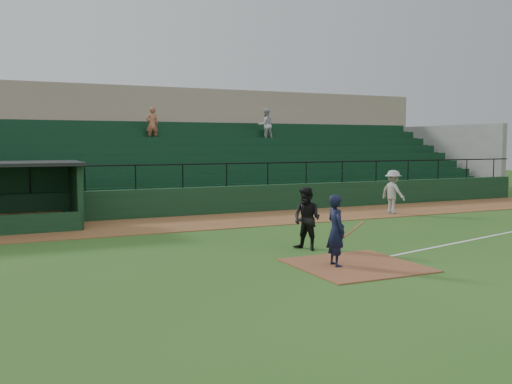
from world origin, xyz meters
name	(u,v)px	position (x,y,z in m)	size (l,w,h in m)	color
ground	(334,258)	(0.00, 0.00, 0.00)	(90.00, 90.00, 0.00)	#29501A
warning_track	(224,221)	(0.00, 8.00, 0.01)	(40.00, 4.00, 0.03)	brown
home_plate_dirt	(356,265)	(0.00, -1.00, 0.01)	(3.00, 3.00, 0.03)	brown
foul_line	(510,232)	(8.00, 1.20, 0.01)	(18.00, 0.09, 0.01)	white
stadium_structure	(165,158)	(0.00, 16.46, 2.30)	(38.00, 13.08, 6.40)	black
batter_at_plate	(336,231)	(-0.52, -0.87, 0.91)	(1.05, 0.72, 1.82)	black
umpire	(307,219)	(-0.06, 1.37, 0.91)	(0.89, 0.69, 1.83)	black
runner	(393,192)	(7.48, 6.95, 0.98)	(1.22, 0.70, 1.89)	#A39D99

